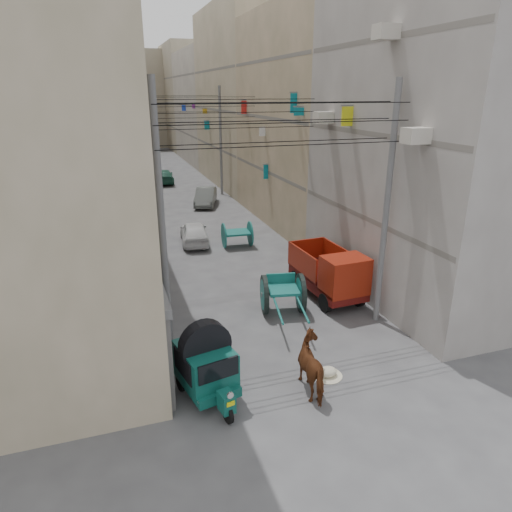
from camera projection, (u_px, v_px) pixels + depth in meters
name	position (u px, v px, depth m)	size (l,w,h in m)	color
ground	(382.00, 470.00, 9.70)	(140.00, 140.00, 0.00)	#444446
building_row_left	(57.00, 107.00, 35.62)	(8.00, 62.00, 14.00)	tan
building_row_right	(251.00, 105.00, 40.33)	(8.00, 62.00, 14.00)	#A29C98
end_cap_building	(133.00, 99.00, 66.43)	(22.00, 10.00, 13.00)	#A0937E
shutters_left	(143.00, 262.00, 17.31)	(0.18, 14.40, 2.88)	#49494E
signboards	(189.00, 164.00, 27.87)	(8.22, 40.52, 5.67)	gold
ac_units	(369.00, 97.00, 15.10)	(0.70, 6.55, 3.35)	beige
utility_poles	(205.00, 165.00, 23.52)	(7.40, 22.20, 8.00)	slate
overhead_cables	(215.00, 111.00, 20.26)	(7.40, 22.52, 1.12)	black
auto_rickshaw	(206.00, 364.00, 11.77)	(1.67, 2.44, 1.66)	black
tonga_cart	(283.00, 293.00, 16.43)	(1.80, 3.35, 1.43)	black
mini_truck	(332.00, 277.00, 17.27)	(1.80, 3.70, 2.03)	black
second_cart	(237.00, 234.00, 23.47)	(1.54, 1.38, 1.29)	#16615B
feed_sack	(328.00, 372.00, 12.88)	(0.53, 0.42, 0.26)	beige
horse	(315.00, 366.00, 12.08)	(0.79, 1.74, 1.47)	brown
distant_car_white	(194.00, 233.00, 24.03)	(1.38, 3.43, 1.17)	silver
distant_car_grey	(206.00, 197.00, 32.09)	(1.29, 3.69, 1.22)	#535755
distant_car_green	(164.00, 176.00, 39.88)	(1.63, 4.01, 1.16)	#1D5541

